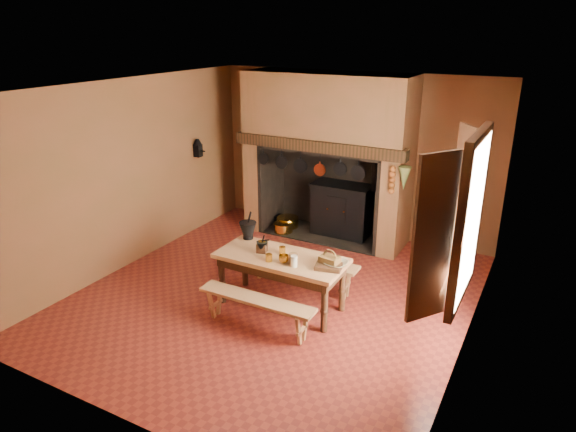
% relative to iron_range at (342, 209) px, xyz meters
% --- Properties ---
extents(floor, '(5.50, 5.50, 0.00)m').
position_rel_iron_range_xyz_m(floor, '(0.04, -2.45, -0.48)').
color(floor, maroon).
rests_on(floor, ground).
extents(ceiling, '(5.50, 5.50, 0.00)m').
position_rel_iron_range_xyz_m(ceiling, '(0.04, -2.45, 2.32)').
color(ceiling, silver).
rests_on(ceiling, back_wall).
extents(back_wall, '(5.00, 0.02, 2.80)m').
position_rel_iron_range_xyz_m(back_wall, '(0.04, 0.30, 0.92)').
color(back_wall, brown).
rests_on(back_wall, floor).
extents(wall_left, '(0.02, 5.50, 2.80)m').
position_rel_iron_range_xyz_m(wall_left, '(-2.46, -2.45, 0.92)').
color(wall_left, brown).
rests_on(wall_left, floor).
extents(wall_right, '(0.02, 5.50, 2.80)m').
position_rel_iron_range_xyz_m(wall_right, '(2.54, -2.45, 0.92)').
color(wall_right, brown).
rests_on(wall_right, floor).
extents(wall_front, '(5.00, 0.02, 2.80)m').
position_rel_iron_range_xyz_m(wall_front, '(0.04, -5.20, 0.92)').
color(wall_front, brown).
rests_on(wall_front, floor).
extents(chimney_breast, '(2.95, 0.96, 2.80)m').
position_rel_iron_range_xyz_m(chimney_breast, '(-0.26, -0.14, 1.33)').
color(chimney_breast, brown).
rests_on(chimney_breast, floor).
extents(iron_range, '(1.12, 0.55, 1.60)m').
position_rel_iron_range_xyz_m(iron_range, '(0.00, 0.00, 0.00)').
color(iron_range, black).
rests_on(iron_range, floor).
extents(hearth_pans, '(0.51, 0.62, 0.20)m').
position_rel_iron_range_xyz_m(hearth_pans, '(-1.01, -0.23, -0.39)').
color(hearth_pans, gold).
rests_on(hearth_pans, floor).
extents(hanging_pans, '(1.92, 0.29, 0.27)m').
position_rel_iron_range_xyz_m(hanging_pans, '(-0.30, -0.64, 0.88)').
color(hanging_pans, black).
rests_on(hanging_pans, chimney_breast).
extents(onion_string, '(0.12, 0.10, 0.46)m').
position_rel_iron_range_xyz_m(onion_string, '(1.04, -0.66, 0.85)').
color(onion_string, '#984C1C').
rests_on(onion_string, chimney_breast).
extents(herb_bunch, '(0.20, 0.20, 0.35)m').
position_rel_iron_range_xyz_m(herb_bunch, '(1.22, -0.66, 0.90)').
color(herb_bunch, '#4F5B2B').
rests_on(herb_bunch, chimney_breast).
extents(window, '(0.39, 1.75, 1.76)m').
position_rel_iron_range_xyz_m(window, '(2.39, -2.85, 1.22)').
color(window, white).
rests_on(window, wall_right).
extents(wall_coffee_mill, '(0.23, 0.16, 0.31)m').
position_rel_iron_range_xyz_m(wall_coffee_mill, '(-2.38, -0.90, 1.03)').
color(wall_coffee_mill, black).
rests_on(wall_coffee_mill, wall_left).
extents(work_table, '(1.67, 0.74, 0.73)m').
position_rel_iron_range_xyz_m(work_table, '(0.25, -2.67, 0.13)').
color(work_table, tan).
rests_on(work_table, floor).
extents(bench_front, '(1.51, 0.26, 0.43)m').
position_rel_iron_range_xyz_m(bench_front, '(0.25, -3.28, -0.17)').
color(bench_front, tan).
rests_on(bench_front, floor).
extents(bench_back, '(1.64, 0.29, 0.46)m').
position_rel_iron_range_xyz_m(bench_back, '(0.25, -2.07, -0.14)').
color(bench_back, tan).
rests_on(bench_back, floor).
extents(mortar_large, '(0.24, 0.24, 0.41)m').
position_rel_iron_range_xyz_m(mortar_large, '(-0.43, -2.37, 0.38)').
color(mortar_large, black).
rests_on(mortar_large, work_table).
extents(mortar_small, '(0.15, 0.15, 0.25)m').
position_rel_iron_range_xyz_m(mortar_small, '(-0.02, -2.68, 0.33)').
color(mortar_small, black).
rests_on(mortar_small, work_table).
extents(coffee_grinder, '(0.18, 0.15, 0.19)m').
position_rel_iron_range_xyz_m(coffee_grinder, '(-0.03, -2.67, 0.32)').
color(coffee_grinder, '#361A11').
rests_on(coffee_grinder, work_table).
extents(brass_mug_a, '(0.11, 0.11, 0.10)m').
position_rel_iron_range_xyz_m(brass_mug_a, '(0.19, -2.86, 0.29)').
color(brass_mug_a, gold).
rests_on(brass_mug_a, work_table).
extents(brass_mug_b, '(0.08, 0.08, 0.09)m').
position_rel_iron_range_xyz_m(brass_mug_b, '(0.23, -2.58, 0.29)').
color(brass_mug_b, gold).
rests_on(brass_mug_b, work_table).
extents(mixing_bowl, '(0.32, 0.32, 0.07)m').
position_rel_iron_range_xyz_m(mixing_bowl, '(0.99, -2.61, 0.28)').
color(mixing_bowl, beige).
rests_on(mixing_bowl, work_table).
extents(stoneware_crock, '(0.12, 0.12, 0.14)m').
position_rel_iron_range_xyz_m(stoneware_crock, '(0.49, -2.78, 0.31)').
color(stoneware_crock, '#52361E').
rests_on(stoneware_crock, work_table).
extents(glass_jar, '(0.09, 0.09, 0.14)m').
position_rel_iron_range_xyz_m(glass_jar, '(0.54, -2.85, 0.31)').
color(glass_jar, beige).
rests_on(glass_jar, work_table).
extents(wicker_basket, '(0.26, 0.20, 0.23)m').
position_rel_iron_range_xyz_m(wicker_basket, '(0.92, -2.64, 0.31)').
color(wicker_basket, '#543B19').
rests_on(wicker_basket, work_table).
extents(wooden_tray, '(0.36, 0.29, 0.05)m').
position_rel_iron_range_xyz_m(wooden_tray, '(0.93, -2.70, 0.27)').
color(wooden_tray, '#361A11').
rests_on(wooden_tray, work_table).
extents(brass_cup, '(0.16, 0.16, 0.10)m').
position_rel_iron_range_xyz_m(brass_cup, '(0.37, -2.81, 0.29)').
color(brass_cup, gold).
rests_on(brass_cup, work_table).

